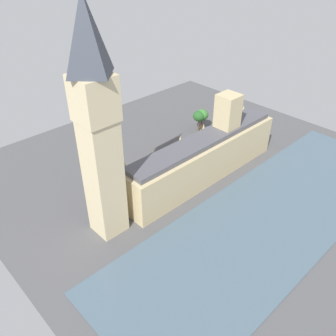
% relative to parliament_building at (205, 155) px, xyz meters
% --- Properties ---
extents(ground_plane, '(133.99, 133.99, 0.00)m').
position_rel_parliament_building_xyz_m(ground_plane, '(1.99, 1.17, -8.28)').
color(ground_plane, '#4C4C4F').
extents(river_thames, '(37.04, 120.59, 0.25)m').
position_rel_parliament_building_xyz_m(river_thames, '(-28.50, 1.17, -8.16)').
color(river_thames, '#475B6B').
rests_on(river_thames, ground).
extents(parliament_building, '(11.72, 63.99, 27.37)m').
position_rel_parliament_building_xyz_m(parliament_building, '(0.00, 0.00, 0.00)').
color(parliament_building, tan).
rests_on(parliament_building, ground).
extents(clock_tower, '(9.22, 9.22, 64.11)m').
position_rel_parliament_building_xyz_m(clock_tower, '(1.18, 39.96, 24.94)').
color(clock_tower, '#CCBA8E').
rests_on(clock_tower, ground).
extents(car_yellow_cab_midblock, '(1.97, 4.07, 1.74)m').
position_rel_parliament_building_xyz_m(car_yellow_cab_midblock, '(16.90, -18.97, -7.40)').
color(car_yellow_cab_midblock, gold).
rests_on(car_yellow_cab_midblock, ground).
extents(double_decker_bus_corner, '(2.95, 10.58, 4.75)m').
position_rel_parliament_building_xyz_m(double_decker_bus_corner, '(15.67, -9.71, -5.65)').
color(double_decker_bus_corner, red).
rests_on(double_decker_bus_corner, ground).
extents(car_dark_green_opposite_hall, '(1.95, 4.43, 1.74)m').
position_rel_parliament_building_xyz_m(car_dark_green_opposite_hall, '(16.01, 5.98, -7.40)').
color(car_dark_green_opposite_hall, '#19472D').
rests_on(car_dark_green_opposite_hall, ground).
extents(car_white_under_trees, '(2.39, 4.67, 1.74)m').
position_rel_parliament_building_xyz_m(car_white_under_trees, '(15.37, 14.91, -7.39)').
color(car_white_under_trees, silver).
rests_on(car_white_under_trees, ground).
extents(car_blue_trailing, '(2.04, 4.74, 1.74)m').
position_rel_parliament_building_xyz_m(car_blue_trailing, '(13.30, 27.28, -7.39)').
color(car_blue_trailing, navy).
rests_on(car_blue_trailing, ground).
extents(pedestrian_far_end, '(0.59, 0.50, 1.52)m').
position_rel_parliament_building_xyz_m(pedestrian_far_end, '(7.39, -25.13, -7.60)').
color(pedestrian_far_end, maroon).
rests_on(pedestrian_far_end, ground).
extents(plane_tree_leading, '(5.24, 5.24, 9.17)m').
position_rel_parliament_building_xyz_m(plane_tree_leading, '(24.17, -23.61, -1.40)').
color(plane_tree_leading, brown).
rests_on(plane_tree_leading, ground).
extents(plane_tree_kerbside, '(5.49, 5.49, 9.41)m').
position_rel_parliament_building_xyz_m(plane_tree_kerbside, '(24.04, -25.25, -1.26)').
color(plane_tree_kerbside, brown).
rests_on(plane_tree_kerbside, ground).
extents(street_lamp_by_river_gate, '(0.56, 0.56, 6.71)m').
position_rel_parliament_building_xyz_m(street_lamp_by_river_gate, '(23.84, -26.72, -3.64)').
color(street_lamp_by_river_gate, black).
rests_on(street_lamp_by_river_gate, ground).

